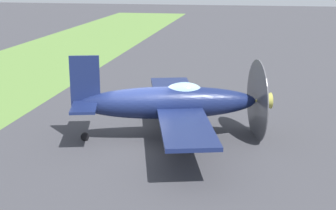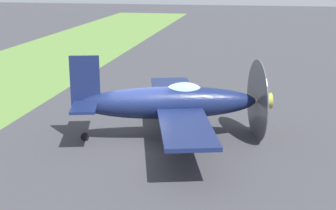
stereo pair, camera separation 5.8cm
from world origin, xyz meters
name	(u,v)px [view 1 (the left image)]	position (x,y,z in m)	size (l,w,h in m)	color
ground_plane	(138,141)	(0.00, 0.00, 0.00)	(160.00, 160.00, 0.00)	#38383D
airplane_lead	(172,103)	(-0.55, 1.34, 1.59)	(10.69, 8.56, 3.79)	#141E47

